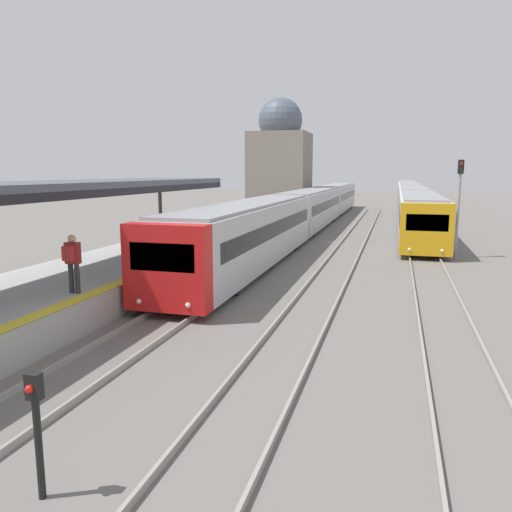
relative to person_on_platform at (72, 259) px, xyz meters
name	(u,v)px	position (x,y,z in m)	size (l,w,h in m)	color
person_on_platform	(72,259)	(0.00, 0.00, 0.00)	(0.40, 0.40, 1.66)	#2D2D33
train_near	(311,207)	(2.20, 26.98, -0.30)	(2.64, 51.74, 2.99)	red
train_far	(411,197)	(10.14, 45.79, -0.31)	(2.57, 64.03, 2.97)	gold
signal_post_near	(37,422)	(4.20, -6.69, -0.86)	(0.20, 0.21, 1.79)	black
signal_mast_far	(459,197)	(11.67, 15.27, 1.16)	(0.28, 0.29, 4.96)	gray
distant_domed_building	(280,164)	(-1.87, 33.90, 3.16)	(5.21, 5.21, 11.03)	slate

